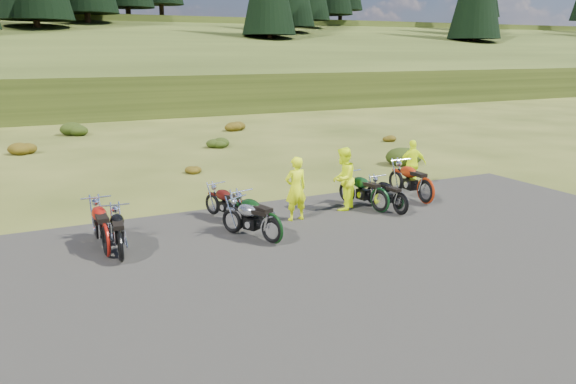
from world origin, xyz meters
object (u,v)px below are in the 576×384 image
motorcycle_0 (122,263)px  motorcycle_7 (379,213)px  motorcycle_3 (272,245)px  person_middle (296,190)px

motorcycle_0 → motorcycle_7: size_ratio=0.98×
motorcycle_3 → motorcycle_7: 4.16m
motorcycle_0 → motorcycle_3: size_ratio=1.02×
motorcycle_0 → person_middle: 5.22m
person_middle → motorcycle_7: bearing=168.1°
person_middle → motorcycle_0: bearing=10.3°
motorcycle_0 → person_middle: (5.01, 1.14, 0.91)m
motorcycle_3 → motorcycle_7: (4.01, 1.12, 0.00)m
motorcycle_0 → motorcycle_3: motorcycle_0 is taller
motorcycle_0 → motorcycle_7: 7.61m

